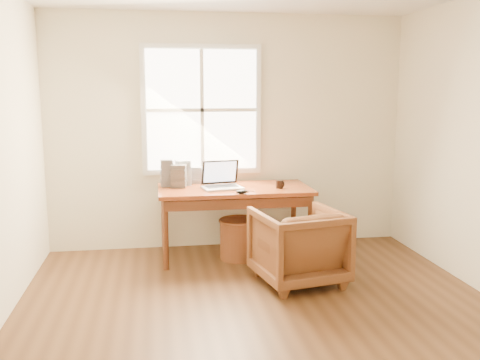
% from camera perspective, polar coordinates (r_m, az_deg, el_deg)
% --- Properties ---
extents(room_shell, '(4.04, 4.54, 2.64)m').
position_cam_1_polar(room_shell, '(3.96, 2.57, 3.02)').
color(room_shell, '#54341D').
rests_on(room_shell, ground).
extents(desk, '(1.60, 0.80, 0.04)m').
position_cam_1_polar(desk, '(5.65, -0.60, -1.00)').
color(desk, brown).
rests_on(desk, room_shell).
extents(armchair, '(0.88, 0.90, 0.70)m').
position_cam_1_polar(armchair, '(4.99, 6.25, -6.99)').
color(armchair, brown).
rests_on(armchair, room_shell).
extents(wicker_stool, '(0.54, 0.54, 0.41)m').
position_cam_1_polar(wicker_stool, '(5.69, -0.05, -6.34)').
color(wicker_stool, brown).
rests_on(wicker_stool, room_shell).
extents(laptop, '(0.43, 0.44, 0.27)m').
position_cam_1_polar(laptop, '(5.54, -1.92, 0.43)').
color(laptop, '#ACAFB3').
rests_on(laptop, desk).
extents(mouse, '(0.12, 0.07, 0.04)m').
position_cam_1_polar(mouse, '(5.31, 0.19, -1.25)').
color(mouse, black).
rests_on(mouse, desk).
extents(coffee_mug, '(0.09, 0.09, 0.08)m').
position_cam_1_polar(coffee_mug, '(5.61, 4.23, -0.46)').
color(coffee_mug, black).
rests_on(coffee_mug, desk).
extents(cd_stack_a, '(0.17, 0.16, 0.27)m').
position_cam_1_polar(cd_stack_a, '(5.79, -6.06, 0.76)').
color(cd_stack_a, '#B3B9BF').
rests_on(cd_stack_a, desk).
extents(cd_stack_b, '(0.17, 0.16, 0.24)m').
position_cam_1_polar(cd_stack_b, '(5.68, -6.56, 0.41)').
color(cd_stack_b, '#222227').
rests_on(cd_stack_b, desk).
extents(cd_stack_c, '(0.13, 0.11, 0.29)m').
position_cam_1_polar(cd_stack_c, '(5.74, -7.79, 0.74)').
color(cd_stack_c, gray).
rests_on(cd_stack_c, desk).
extents(cd_stack_d, '(0.17, 0.16, 0.18)m').
position_cam_1_polar(cd_stack_d, '(5.93, -4.64, 0.54)').
color(cd_stack_d, silver).
rests_on(cd_stack_d, desk).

